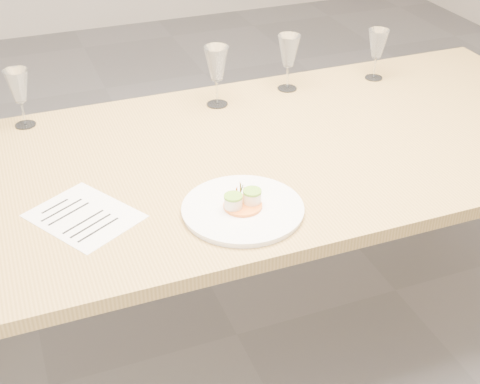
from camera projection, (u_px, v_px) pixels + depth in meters
name	position (u px, v px, depth m)	size (l,w,h in m)	color
ground	(237.00, 335.00, 2.41)	(7.00, 7.00, 0.00)	slate
dining_table	(236.00, 173.00, 2.04)	(2.40, 1.00, 0.75)	tan
dinner_plate	(243.00, 208.00, 1.74)	(0.32, 0.32, 0.08)	white
recipe_sheet	(84.00, 216.00, 1.73)	(0.31, 0.34, 0.00)	white
wine_glass_0	(18.00, 87.00, 2.09)	(0.08, 0.08, 0.19)	white
wine_glass_1	(216.00, 65.00, 2.22)	(0.08, 0.08, 0.21)	white
wine_glass_2	(289.00, 52.00, 2.33)	(0.08, 0.08, 0.20)	white
wine_glass_3	(377.00, 45.00, 2.42)	(0.07, 0.07, 0.19)	white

